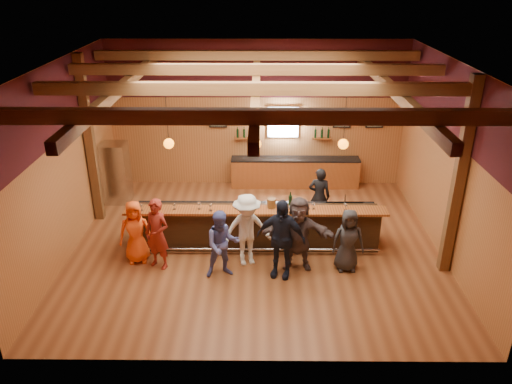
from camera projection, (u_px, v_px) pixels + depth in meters
room at (256, 121)px, 11.25m from camera, size 9.04×9.00×4.52m
bar_counter at (257, 225)px, 12.46m from camera, size 6.30×1.07×1.11m
back_bar_cabinet at (295, 172)px, 15.71m from camera, size 4.00×0.52×0.95m
window at (283, 122)px, 15.27m from camera, size 0.95×0.09×0.95m
framed_pictures at (312, 121)px, 15.23m from camera, size 5.35×0.05×0.45m
wine_shelves at (283, 136)px, 15.39m from camera, size 3.00×0.18×0.30m
pendant_lights at (256, 144)px, 11.41m from camera, size 4.24×0.24×1.37m
stainless_fridge at (117, 173)px, 14.56m from camera, size 0.70×0.70×1.80m
customer_orange at (136, 232)px, 11.60m from camera, size 0.82×0.60×1.54m
customer_redvest at (157, 234)px, 11.34m from camera, size 0.74×0.64×1.71m
customer_denim at (222, 244)px, 11.04m from camera, size 0.88×0.75×1.60m
customer_white at (247, 230)px, 11.45m from camera, size 1.29×0.96×1.77m
customer_navy at (281, 238)px, 10.98m from camera, size 1.18×0.73×1.88m
customer_brown at (298, 233)px, 11.31m from camera, size 1.69×0.68×1.77m
customer_dark at (348, 240)px, 11.29m from camera, size 0.76×0.52×1.50m
bartender at (319, 196)px, 13.32m from camera, size 0.63×0.46×1.60m
ice_bucket at (271, 203)px, 11.97m from camera, size 0.21×0.21×0.23m
bottle_a at (290, 202)px, 12.00m from camera, size 0.07×0.07×0.33m
bottle_b at (290, 201)px, 11.99m from camera, size 0.08×0.08×0.39m
glass_a at (141, 206)px, 11.81m from camera, size 0.08×0.08×0.18m
glass_b at (174, 205)px, 11.87m from camera, size 0.07×0.07×0.16m
glass_c at (199, 204)px, 11.88m from camera, size 0.08×0.08×0.19m
glass_d at (210, 205)px, 11.80m from camera, size 0.09×0.09×0.19m
glass_e at (236, 203)px, 11.92m from camera, size 0.08×0.08×0.18m
glass_f at (293, 204)px, 11.87m from camera, size 0.08×0.08×0.19m
glass_g at (314, 204)px, 11.89m from camera, size 0.07×0.07×0.16m
glass_h at (346, 205)px, 11.84m from camera, size 0.07×0.07×0.17m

